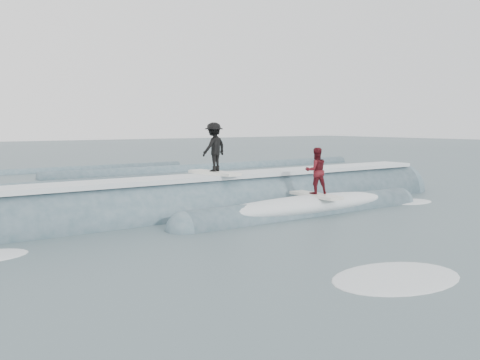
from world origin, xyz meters
TOP-DOWN VIEW (x-y plane):
  - ground at (0.00, 0.00)m, footprint 160.00×160.00m
  - breaking_wave at (0.26, 4.28)m, footprint 20.43×3.93m
  - surfer_black at (-0.32, 4.59)m, footprint 1.16×2.06m
  - surfer_red at (2.13, 2.39)m, footprint 0.88×2.02m
  - whitewater at (0.50, -1.66)m, footprint 16.37×8.02m
  - far_swells at (0.37, 17.65)m, footprint 38.65×8.65m

SIDE VIEW (x-z plane):
  - ground at x=0.00m, z-range 0.00..0.00m
  - whitewater at x=0.50m, z-range -0.05..0.05m
  - far_swells at x=0.37m, z-range -0.40..0.40m
  - breaking_wave at x=0.26m, z-range -1.11..1.19m
  - surfer_red at x=2.13m, z-range 0.46..2.04m
  - surfer_black at x=-0.32m, z-range 1.18..2.87m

